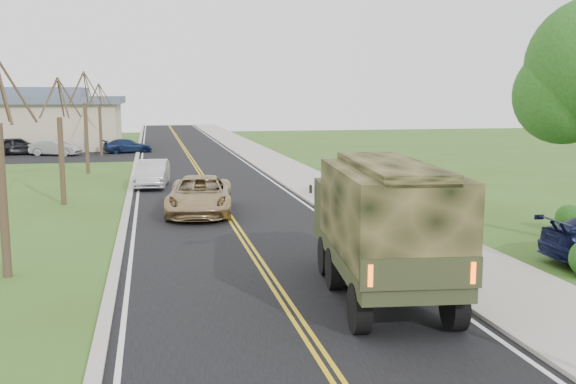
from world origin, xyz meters
name	(u,v)px	position (x,y,z in m)	size (l,w,h in m)	color
road	(193,162)	(0.00, 40.00, 0.01)	(8.00, 120.00, 0.01)	black
curb_right	(248,160)	(4.15, 40.00, 0.06)	(0.30, 120.00, 0.12)	#9E998E
sidewalk_right	(270,159)	(5.90, 40.00, 0.05)	(3.20, 120.00, 0.10)	#9E998E
curb_left	(136,162)	(-4.15, 40.00, 0.05)	(0.30, 120.00, 0.10)	#9E998E
bare_tree_a	(1,182)	(-7.00, 10.00, 2.63)	(1.93, 2.26, 6.08)	#38281C
bare_tree_b	(61,150)	(-7.00, 22.00, 2.48)	(1.83, 2.14, 5.73)	#38281C
bare_tree_c	(86,130)	(-7.00, 34.00, 2.78)	(2.04, 2.39, 6.42)	#38281C
bare_tree_d	(100,125)	(-7.00, 46.00, 2.55)	(1.88, 2.20, 5.91)	#38281C
commercial_building	(8,120)	(-15.98, 55.97, 2.69)	(25.50, 21.50, 5.65)	tan
military_truck	(382,219)	(2.38, 6.13, 1.96)	(3.15, 7.09, 3.42)	black
suv_champagne	(200,195)	(-1.10, 18.39, 0.78)	(2.60, 5.64, 1.57)	tan
sedan_silver	(153,174)	(-3.00, 26.97, 0.73)	(1.54, 4.42, 1.45)	silver
lot_car_dark	(18,146)	(-13.87, 48.58, 0.75)	(1.76, 4.38, 1.49)	black
lot_car_silver	(55,148)	(-10.72, 47.07, 0.67)	(1.41, 4.05, 1.33)	#A1A2A6
lot_car_navy	(128,146)	(-5.00, 48.53, 0.60)	(1.69, 4.16, 1.21)	#101D3C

